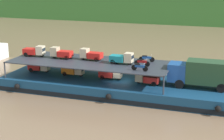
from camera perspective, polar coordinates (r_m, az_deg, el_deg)
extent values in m
plane|color=#7F664C|center=(43.40, 1.23, -3.55)|extent=(400.00, 400.00, 0.00)
cube|color=navy|center=(43.17, 1.23, -2.61)|extent=(28.65, 7.85, 1.50)
cube|color=black|center=(39.75, -0.47, -4.81)|extent=(28.08, 0.06, 0.50)
sphere|color=black|center=(44.33, -14.71, -2.50)|extent=(0.64, 0.64, 0.64)
sphere|color=black|center=(39.43, -0.55, -4.21)|extent=(0.64, 0.64, 0.64)
sphere|color=black|center=(37.51, 16.33, -5.88)|extent=(0.64, 0.64, 0.64)
cube|color=#1E4C99|center=(41.29, 10.28, -0.28)|extent=(2.01, 2.19, 2.00)
cube|color=#192833|center=(41.35, 8.90, 0.30)|extent=(0.07, 1.84, 0.60)
cube|color=#234228|center=(40.90, 15.01, -0.35)|extent=(4.81, 2.32, 2.50)
cube|color=black|center=(41.26, 14.89, -2.09)|extent=(6.80, 1.40, 0.20)
cylinder|color=black|center=(42.50, 10.96, -1.41)|extent=(1.00, 0.28, 1.00)
cylinder|color=black|center=(40.58, 10.55, -2.19)|extent=(1.00, 0.28, 1.00)
cylinder|color=black|center=(42.19, 16.93, -1.93)|extent=(1.00, 0.28, 1.00)
cylinder|color=black|center=(40.26, 16.81, -2.74)|extent=(1.00, 0.28, 1.00)
cylinder|color=#2D333D|center=(44.66, 9.75, 0.12)|extent=(0.16, 0.16, 2.00)
cylinder|color=#2D333D|center=(38.13, 8.12, -2.43)|extent=(0.16, 0.16, 2.00)
cylinder|color=#2D333D|center=(51.09, -12.13, 1.91)|extent=(0.16, 0.16, 2.00)
cylinder|color=#2D333D|center=(45.49, -16.49, -0.01)|extent=(0.16, 0.16, 2.00)
cube|color=#2D333D|center=(43.66, -3.51, 1.26)|extent=(19.45, 7.05, 0.10)
cube|color=red|center=(47.70, -11.91, 0.52)|extent=(1.70, 1.20, 0.70)
cube|color=beige|center=(46.98, -10.45, 0.62)|extent=(0.90, 1.00, 1.10)
cube|color=#19232D|center=(46.73, -9.95, 0.71)|extent=(0.04, 0.85, 0.38)
cylinder|color=black|center=(47.05, -10.25, -0.04)|extent=(0.56, 0.14, 0.56)
cylinder|color=black|center=(47.55, -12.62, 0.00)|extent=(0.56, 0.14, 0.56)
cylinder|color=black|center=(48.43, -11.98, 0.31)|extent=(0.56, 0.14, 0.56)
cube|color=orange|center=(45.29, -6.70, -0.03)|extent=(1.74, 1.26, 0.70)
cube|color=#C6B793|center=(44.62, -5.11, 0.05)|extent=(0.94, 1.03, 1.10)
cube|color=#19232D|center=(44.40, -4.57, 0.13)|extent=(0.07, 0.85, 0.38)
cylinder|color=black|center=(44.71, -4.92, -0.65)|extent=(0.56, 0.16, 0.56)
cylinder|color=black|center=(45.11, -7.45, -0.58)|extent=(0.56, 0.16, 0.56)
cylinder|color=black|center=(46.01, -6.83, -0.25)|extent=(0.56, 0.16, 0.56)
cube|color=red|center=(43.46, -0.87, -0.58)|extent=(1.76, 1.28, 0.70)
cube|color=beige|center=(43.05, 0.91, -0.46)|extent=(0.95, 1.04, 1.10)
cube|color=#19232D|center=(42.90, 1.52, -0.37)|extent=(0.08, 0.85, 0.38)
cylinder|color=black|center=(43.16, 1.10, -1.18)|extent=(0.57, 0.17, 0.56)
cylinder|color=black|center=(43.19, -1.58, -1.17)|extent=(0.57, 0.17, 0.56)
cylinder|color=black|center=(44.16, -1.17, -0.80)|extent=(0.57, 0.17, 0.56)
cube|color=red|center=(41.41, 6.27, -1.48)|extent=(1.76, 1.29, 0.70)
cube|color=#C6B793|center=(41.72, 4.42, -1.02)|extent=(0.95, 1.05, 1.10)
cube|color=#19232D|center=(41.83, 3.81, -0.81)|extent=(0.08, 0.85, 0.38)
cylinder|color=black|center=(41.92, 4.21, -1.72)|extent=(0.57, 0.17, 0.56)
cylinder|color=black|center=(41.91, 6.98, -1.80)|extent=(0.57, 0.17, 0.56)
cylinder|color=black|center=(40.93, 6.60, -2.20)|extent=(0.57, 0.17, 0.56)
cube|color=red|center=(47.55, -12.68, 2.91)|extent=(1.75, 1.28, 0.70)
cube|color=beige|center=(46.86, -11.19, 3.07)|extent=(0.95, 1.04, 1.10)
cube|color=#19232D|center=(46.63, -10.68, 3.17)|extent=(0.08, 0.85, 0.38)
cylinder|color=black|center=(46.91, -10.99, 2.40)|extent=(0.57, 0.17, 0.56)
cylinder|color=black|center=(47.36, -13.38, 2.39)|extent=(0.57, 0.17, 0.56)
cylinder|color=black|center=(48.26, -12.78, 2.66)|extent=(0.57, 0.17, 0.56)
cube|color=red|center=(45.26, -7.37, 2.54)|extent=(1.70, 1.21, 0.70)
cube|color=#C6B793|center=(45.84, -8.96, 2.90)|extent=(0.90, 1.00, 1.10)
cube|color=#19232D|center=(46.03, -9.48, 3.07)|extent=(0.04, 0.85, 0.38)
cylinder|color=black|center=(46.03, -9.09, 2.24)|extent=(0.56, 0.14, 0.56)
cylinder|color=black|center=(45.63, -6.61, 2.22)|extent=(0.56, 0.14, 0.56)
cylinder|color=black|center=(44.70, -7.19, 1.93)|extent=(0.56, 0.14, 0.56)
cube|color=red|center=(44.05, -2.67, 2.30)|extent=(1.76, 1.28, 0.70)
cube|color=beige|center=(44.58, -4.32, 2.70)|extent=(0.95, 1.04, 1.10)
cube|color=#19232D|center=(44.75, -4.87, 2.88)|extent=(0.08, 0.85, 0.38)
cylinder|color=black|center=(44.76, -4.48, 2.02)|extent=(0.57, 0.17, 0.56)
cylinder|color=black|center=(44.44, -1.92, 1.97)|extent=(0.57, 0.17, 0.56)
cylinder|color=black|center=(43.50, -2.47, 1.67)|extent=(0.57, 0.17, 0.56)
cube|color=teal|center=(42.53, 0.86, 1.85)|extent=(1.75, 1.27, 0.70)
cube|color=beige|center=(42.04, 2.65, 1.96)|extent=(0.94, 1.04, 1.10)
cube|color=#19232D|center=(41.88, 3.26, 2.05)|extent=(0.08, 0.85, 0.38)
cylinder|color=black|center=(42.13, 2.83, 1.21)|extent=(0.57, 0.16, 0.56)
cylinder|color=black|center=(42.27, 0.10, 1.28)|extent=(0.57, 0.16, 0.56)
cylinder|color=black|center=(43.23, 0.60, 1.60)|extent=(0.57, 0.16, 0.56)
cylinder|color=black|center=(39.39, 5.26, 0.20)|extent=(0.61, 0.16, 0.60)
cylinder|color=black|center=(39.82, 3.50, 0.41)|extent=(0.61, 0.16, 0.60)
cube|color=#1E4C99|center=(39.55, 4.38, 0.61)|extent=(1.12, 0.32, 0.28)
cube|color=black|center=(39.59, 4.05, 0.90)|extent=(0.62, 0.26, 0.12)
cylinder|color=#B2B2B7|center=(39.29, 5.14, 0.99)|extent=(0.10, 0.55, 0.04)
cylinder|color=black|center=(41.43, 5.59, 0.95)|extent=(0.61, 0.17, 0.60)
cylinder|color=black|center=(41.88, 3.91, 1.14)|extent=(0.61, 0.17, 0.60)
cube|color=#B21919|center=(41.60, 4.75, 1.34)|extent=(1.12, 0.33, 0.28)
cube|color=black|center=(41.64, 4.44, 1.61)|extent=(0.62, 0.27, 0.12)
cylinder|color=#B2B2B7|center=(41.33, 5.47, 1.70)|extent=(0.11, 0.55, 0.04)
cylinder|color=black|center=(43.57, 6.32, 1.64)|extent=(0.61, 0.16, 0.60)
cylinder|color=black|center=(43.72, 4.63, 1.73)|extent=(0.61, 0.16, 0.60)
cube|color=#1E4C99|center=(43.59, 5.48, 1.96)|extent=(1.12, 0.32, 0.28)
cube|color=black|center=(43.58, 5.16, 2.21)|extent=(0.62, 0.26, 0.12)
cylinder|color=#B2B2B7|center=(43.45, 6.21, 2.35)|extent=(0.10, 0.55, 0.04)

